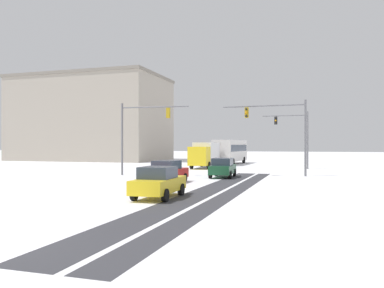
# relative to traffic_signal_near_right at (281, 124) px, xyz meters

# --- Properties ---
(wheel_track_left_lane) EXTENTS (1.10, 29.93, 0.01)m
(wheel_track_left_lane) POSITION_rel_traffic_signal_near_right_xyz_m (-1.76, -11.67, -4.49)
(wheel_track_left_lane) COLOR #38383D
(wheel_track_left_lane) RESTS_ON ground
(wheel_track_right_lane) EXTENTS (0.76, 29.93, 0.01)m
(wheel_track_right_lane) POSITION_rel_traffic_signal_near_right_xyz_m (-3.88, -11.67, -4.49)
(wheel_track_right_lane) COLOR #38383D
(wheel_track_right_lane) RESTS_ON ground
(wheel_track_center) EXTENTS (0.93, 29.93, 0.01)m
(wheel_track_center) POSITION_rel_traffic_signal_near_right_xyz_m (-3.04, -11.67, -4.49)
(wheel_track_center) COLOR #38383D
(wheel_track_center) RESTS_ON ground
(sidewalk_kerb_right) EXTENTS (4.00, 29.93, 0.12)m
(sidewalk_kerb_right) POSITION_rel_traffic_signal_near_right_xyz_m (3.42, -13.03, -4.43)
(sidewalk_kerb_right) COLOR white
(sidewalk_kerb_right) RESTS_ON ground
(traffic_signal_near_right) EXTENTS (7.15, 0.40, 6.50)m
(traffic_signal_near_right) POSITION_rel_traffic_signal_near_right_xyz_m (0.00, 0.00, 0.00)
(traffic_signal_near_right) COLOR slate
(traffic_signal_near_right) RESTS_ON ground
(traffic_signal_near_left) EXTENTS (6.29, 0.68, 6.50)m
(traffic_signal_near_left) POSITION_rel_traffic_signal_near_right_xyz_m (-12.17, -1.92, -0.05)
(traffic_signal_near_left) COLOR slate
(traffic_signal_near_left) RESTS_ON ground
(traffic_signal_far_right) EXTENTS (5.14, 0.40, 6.50)m
(traffic_signal_far_right) POSITION_rel_traffic_signal_near_right_xyz_m (0.66, 12.00, -0.12)
(traffic_signal_far_right) COLOR slate
(traffic_signal_far_right) RESTS_ON ground
(car_dark_green_lead) EXTENTS (2.00, 4.18, 1.62)m
(car_dark_green_lead) POSITION_rel_traffic_signal_near_right_xyz_m (-4.63, -1.76, -3.68)
(car_dark_green_lead) COLOR #194C2D
(car_dark_green_lead) RESTS_ON ground
(car_red_second) EXTENTS (1.98, 4.18, 1.62)m
(car_red_second) POSITION_rel_traffic_signal_near_right_xyz_m (-7.31, -7.77, -3.68)
(car_red_second) COLOR red
(car_red_second) RESTS_ON ground
(car_yellow_cab_third) EXTENTS (1.92, 4.14, 1.62)m
(car_yellow_cab_third) POSITION_rel_traffic_signal_near_right_xyz_m (-4.97, -15.03, -3.68)
(car_yellow_cab_third) COLOR yellow
(car_yellow_cab_third) RESTS_ON ground
(bus_oncoming) EXTENTS (2.91, 11.07, 3.38)m
(bus_oncoming) POSITION_rel_traffic_signal_near_right_xyz_m (-8.52, 20.20, -2.50)
(bus_oncoming) COLOR silver
(bus_oncoming) RESTS_ON ground
(box_truck_delivery) EXTENTS (2.48, 7.46, 3.02)m
(box_truck_delivery) POSITION_rel_traffic_signal_near_right_xyz_m (-9.70, 10.86, -2.86)
(box_truck_delivery) COLOR yellow
(box_truck_delivery) RESTS_ON ground
(office_building_far_left_block) EXTENTS (26.01, 15.59, 14.79)m
(office_building_far_left_block) POSITION_rel_traffic_signal_near_right_xyz_m (-35.38, 27.18, 2.91)
(office_building_far_left_block) COLOR #A89E8E
(office_building_far_left_block) RESTS_ON ground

